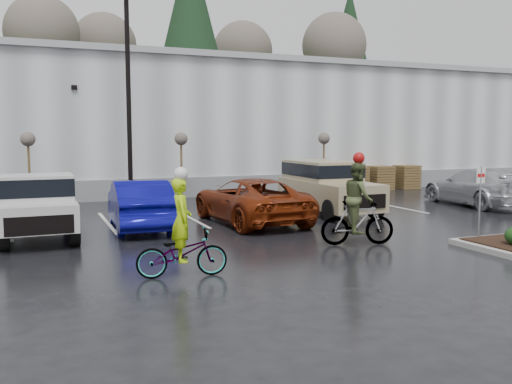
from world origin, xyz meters
name	(u,v)px	position (x,y,z in m)	size (l,w,h in m)	color
ground	(369,256)	(0.00, 0.00, 0.00)	(120.00, 120.00, 0.00)	black
warehouse	(168,126)	(0.00, 21.99, 3.65)	(60.50, 15.50, 7.20)	#A2A5A6
wooded_ridge	(116,136)	(0.00, 45.00, 3.00)	(80.00, 25.00, 6.00)	#1D3917
lamppost	(128,73)	(-4.00, 12.00, 5.69)	(0.50, 1.00, 9.22)	black
sapling_west	(28,143)	(-8.00, 13.00, 2.73)	(0.60, 0.60, 3.20)	#48351D
sapling_mid	(181,143)	(-1.50, 13.00, 2.73)	(0.60, 0.60, 3.20)	#48351D
sapling_east	(324,142)	(6.00, 13.00, 2.73)	(0.60, 0.60, 3.20)	#48351D
pallet_stack_a	(354,179)	(8.50, 14.00, 0.68)	(1.20, 1.20, 1.35)	#48351D
pallet_stack_b	(380,178)	(10.20, 14.00, 0.68)	(1.20, 1.20, 1.35)	#48351D
pallet_stack_c	(406,177)	(12.00, 14.00, 0.68)	(1.20, 1.20, 1.35)	#48351D
fire_lane_sign	(480,195)	(3.80, 0.20, 1.41)	(0.30, 0.05, 2.20)	gray
pickup_white	(38,205)	(-7.74, 6.09, 0.98)	(2.10, 5.20, 1.96)	#B8B7B3
car_blue	(139,204)	(-4.65, 6.44, 0.81)	(1.71, 4.92, 1.62)	#0C0B83
car_red	(250,200)	(-0.81, 6.18, 0.79)	(2.62, 5.67, 1.58)	maroon
suv_tan	(329,187)	(2.85, 7.02, 1.03)	(2.20, 5.10, 2.06)	tan
car_far_silver	(477,187)	(10.09, 6.66, 0.82)	(2.29, 5.64, 1.64)	#B7BBC0
cyclist_hivis	(182,243)	(-4.92, -0.12, 0.74)	(2.06, 0.95, 2.40)	#3F3F44
cyclist_olive	(358,212)	(0.52, 1.36, 0.93)	(2.09, 1.14, 2.61)	#3F3F44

